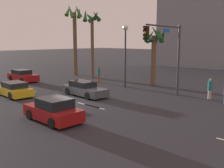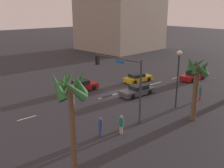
{
  "view_description": "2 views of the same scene",
  "coord_description": "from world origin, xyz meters",
  "px_view_note": "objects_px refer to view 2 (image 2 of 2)",
  "views": [
    {
      "loc": [
        16.55,
        -12.7,
        4.85
      ],
      "look_at": [
        2.72,
        1.76,
        1.52
      ],
      "focal_mm": 42.06,
      "sensor_mm": 36.0,
      "label": 1
    },
    {
      "loc": [
        21.51,
        24.0,
        10.69
      ],
      "look_at": [
        2.14,
        0.77,
        1.77
      ],
      "focal_mm": 41.64,
      "sensor_mm": 36.0,
      "label": 2
    }
  ],
  "objects_px": {
    "car_1": "(193,76)",
    "streetlamp": "(178,68)",
    "pedestrian_2": "(121,124)",
    "car_2": "(138,91)",
    "car_0": "(82,86)",
    "pedestrian_0": "(100,126)",
    "palm_tree_2": "(197,75)",
    "car_3": "(138,78)",
    "pedestrian_1": "(200,92)",
    "traffic_signal": "(124,76)",
    "palm_tree_3": "(70,95)"
  },
  "relations": [
    {
      "from": "car_1",
      "to": "pedestrian_2",
      "type": "distance_m",
      "value": 21.23
    },
    {
      "from": "car_1",
      "to": "palm_tree_3",
      "type": "distance_m",
      "value": 28.41
    },
    {
      "from": "car_0",
      "to": "pedestrian_0",
      "type": "bearing_deg",
      "value": 63.4
    },
    {
      "from": "streetlamp",
      "to": "pedestrian_2",
      "type": "bearing_deg",
      "value": 4.77
    },
    {
      "from": "car_0",
      "to": "pedestrian_2",
      "type": "distance_m",
      "value": 13.28
    },
    {
      "from": "palm_tree_3",
      "to": "pedestrian_1",
      "type": "bearing_deg",
      "value": -171.83
    },
    {
      "from": "car_3",
      "to": "pedestrian_2",
      "type": "distance_m",
      "value": 16.93
    },
    {
      "from": "car_0",
      "to": "pedestrian_1",
      "type": "xyz_separation_m",
      "value": [
        -8.85,
        12.16,
        0.32
      ]
    },
    {
      "from": "streetlamp",
      "to": "pedestrian_2",
      "type": "relative_size",
      "value": 3.71
    },
    {
      "from": "pedestrian_2",
      "to": "palm_tree_2",
      "type": "xyz_separation_m",
      "value": [
        -7.36,
        2.4,
        3.72
      ]
    },
    {
      "from": "car_0",
      "to": "pedestrian_2",
      "type": "xyz_separation_m",
      "value": [
        4.23,
        12.59,
        0.24
      ]
    },
    {
      "from": "pedestrian_0",
      "to": "palm_tree_3",
      "type": "distance_m",
      "value": 7.37
    },
    {
      "from": "car_3",
      "to": "palm_tree_3",
      "type": "bearing_deg",
      "value": 34.3
    },
    {
      "from": "car_0",
      "to": "car_2",
      "type": "bearing_deg",
      "value": 125.35
    },
    {
      "from": "traffic_signal",
      "to": "palm_tree_3",
      "type": "xyz_separation_m",
      "value": [
        8.87,
        4.91,
        1.33
      ]
    },
    {
      "from": "pedestrian_2",
      "to": "palm_tree_3",
      "type": "height_order",
      "value": "palm_tree_3"
    },
    {
      "from": "palm_tree_3",
      "to": "pedestrian_2",
      "type": "bearing_deg",
      "value": -159.59
    },
    {
      "from": "car_0",
      "to": "pedestrian_0",
      "type": "relative_size",
      "value": 2.35
    },
    {
      "from": "pedestrian_0",
      "to": "car_3",
      "type": "bearing_deg",
      "value": -145.73
    },
    {
      "from": "traffic_signal",
      "to": "palm_tree_2",
      "type": "bearing_deg",
      "value": 134.14
    },
    {
      "from": "pedestrian_0",
      "to": "palm_tree_2",
      "type": "relative_size",
      "value": 0.27
    },
    {
      "from": "car_3",
      "to": "car_0",
      "type": "bearing_deg",
      "value": -11.3
    },
    {
      "from": "car_3",
      "to": "palm_tree_3",
      "type": "relative_size",
      "value": 0.63
    },
    {
      "from": "car_2",
      "to": "car_3",
      "type": "xyz_separation_m",
      "value": [
        -4.44,
        -4.35,
        -0.01
      ]
    },
    {
      "from": "car_1",
      "to": "car_3",
      "type": "xyz_separation_m",
      "value": [
        7.32,
        -4.7,
        -0.05
      ]
    },
    {
      "from": "car_1",
      "to": "pedestrian_1",
      "type": "height_order",
      "value": "pedestrian_1"
    },
    {
      "from": "traffic_signal",
      "to": "pedestrian_2",
      "type": "xyz_separation_m",
      "value": [
        2.54,
        2.56,
        -3.36
      ]
    },
    {
      "from": "car_1",
      "to": "palm_tree_3",
      "type": "height_order",
      "value": "palm_tree_3"
    },
    {
      "from": "car_0",
      "to": "pedestrian_2",
      "type": "relative_size",
      "value": 2.33
    },
    {
      "from": "car_0",
      "to": "pedestrian_1",
      "type": "relative_size",
      "value": 2.2
    },
    {
      "from": "streetlamp",
      "to": "palm_tree_2",
      "type": "relative_size",
      "value": 1.0
    },
    {
      "from": "pedestrian_0",
      "to": "palm_tree_3",
      "type": "bearing_deg",
      "value": 34.39
    },
    {
      "from": "pedestrian_0",
      "to": "car_2",
      "type": "bearing_deg",
      "value": -151.12
    },
    {
      "from": "traffic_signal",
      "to": "streetlamp",
      "type": "xyz_separation_m",
      "value": [
        -6.22,
        1.83,
        0.2
      ]
    },
    {
      "from": "car_1",
      "to": "car_2",
      "type": "bearing_deg",
      "value": -1.68
    },
    {
      "from": "car_2",
      "to": "pedestrian_0",
      "type": "xyz_separation_m",
      "value": [
        10.21,
        5.63,
        0.3
      ]
    },
    {
      "from": "pedestrian_0",
      "to": "pedestrian_2",
      "type": "distance_m",
      "value": 1.85
    },
    {
      "from": "streetlamp",
      "to": "palm_tree_2",
      "type": "distance_m",
      "value": 3.44
    },
    {
      "from": "pedestrian_1",
      "to": "palm_tree_2",
      "type": "xyz_separation_m",
      "value": [
        5.73,
        2.83,
        3.64
      ]
    },
    {
      "from": "car_2",
      "to": "pedestrian_1",
      "type": "relative_size",
      "value": 2.58
    },
    {
      "from": "pedestrian_1",
      "to": "traffic_signal",
      "type": "bearing_deg",
      "value": -11.41
    },
    {
      "from": "car_0",
      "to": "palm_tree_3",
      "type": "distance_m",
      "value": 18.95
    },
    {
      "from": "streetlamp",
      "to": "palm_tree_3",
      "type": "xyz_separation_m",
      "value": [
        15.09,
        3.09,
        1.13
      ]
    },
    {
      "from": "car_1",
      "to": "pedestrian_1",
      "type": "xyz_separation_m",
      "value": [
        7.24,
        5.7,
        0.34
      ]
    },
    {
      "from": "car_1",
      "to": "streetlamp",
      "type": "distance_m",
      "value": 13.32
    },
    {
      "from": "car_3",
      "to": "pedestrian_1",
      "type": "relative_size",
      "value": 2.47
    },
    {
      "from": "car_2",
      "to": "pedestrian_2",
      "type": "height_order",
      "value": "pedestrian_2"
    },
    {
      "from": "car_3",
      "to": "palm_tree_2",
      "type": "height_order",
      "value": "palm_tree_2"
    },
    {
      "from": "traffic_signal",
      "to": "pedestrian_1",
      "type": "bearing_deg",
      "value": 168.59
    },
    {
      "from": "pedestrian_2",
      "to": "streetlamp",
      "type": "bearing_deg",
      "value": -175.23
    }
  ]
}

